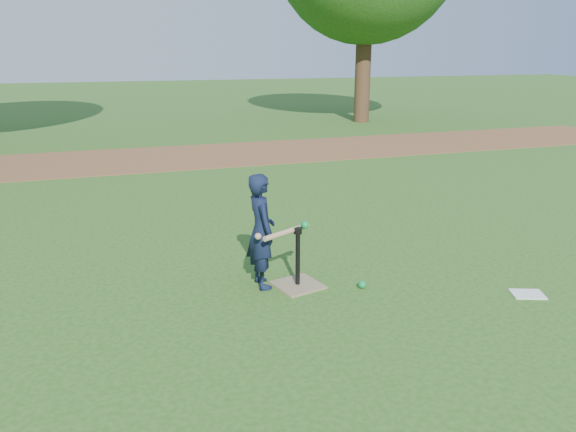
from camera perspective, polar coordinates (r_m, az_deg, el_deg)
name	(u,v)px	position (r m, az deg, el deg)	size (l,w,h in m)	color
ground	(301,287)	(5.66, 1.36, -7.19)	(80.00, 80.00, 0.00)	#285116
dirt_strip	(185,157)	(12.70, -10.43, 5.96)	(24.00, 3.00, 0.01)	brown
child	(261,231)	(5.50, -2.75, -1.53)	(0.42, 0.28, 1.15)	black
wiffle_ball_ground	(362,284)	(5.66, 7.55, -6.91)	(0.08, 0.08, 0.08)	#0C843C
clipboard	(528,294)	(5.96, 23.17, -7.31)	(0.30, 0.23, 0.01)	white
batting_tee	(298,276)	(5.63, 0.99, -6.10)	(0.52, 0.52, 0.61)	#877555
swing_action	(288,231)	(5.41, -0.02, -1.52)	(0.61, 0.32, 0.11)	tan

